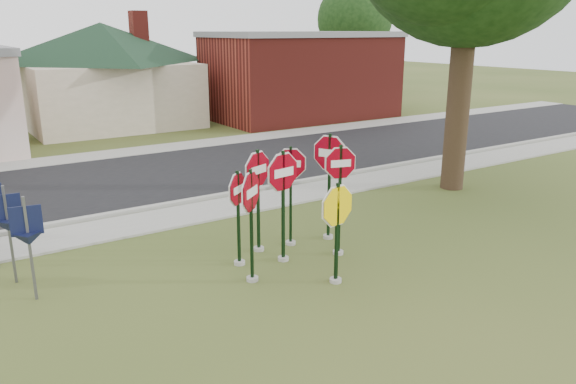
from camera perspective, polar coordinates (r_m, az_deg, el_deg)
ground at (r=11.28m, az=4.39°, el=-9.29°), size 120.00×120.00×0.00m
sidewalk_near at (r=15.67m, az=-7.94°, el=-1.87°), size 60.00×1.60×0.06m
road at (r=19.69m, az=-13.61°, el=1.53°), size 60.00×7.00×0.04m
sidewalk_far at (r=23.69m, az=-17.20°, el=3.72°), size 60.00×1.60×0.06m
curb at (r=16.53m, az=-9.44°, el=-0.84°), size 60.00×0.20×0.14m
stop_sign_center at (r=11.80m, az=-0.50°, el=0.21°), size 1.14×0.24×2.56m
stop_sign_yellow at (r=10.88m, az=5.01°, el=-2.94°), size 1.13×0.24×2.16m
stop_sign_left at (r=10.86m, az=-3.77°, el=-1.86°), size 0.89×0.70×2.41m
stop_sign_right at (r=12.20m, az=5.29°, el=0.61°), size 0.95×0.30×2.58m
stop_sign_back_right at (r=12.74m, az=0.27°, el=0.86°), size 0.87×0.49×2.44m
stop_sign_back_left at (r=12.38m, az=-3.08°, el=0.60°), size 1.06×0.42×2.46m
stop_sign_far_right at (r=13.11m, az=4.24°, el=2.22°), size 0.55×1.04×2.68m
stop_sign_far_left at (r=11.72m, az=-5.09°, el=-1.56°), size 0.81×0.56×2.16m
building_house at (r=31.17m, az=-18.31°, el=13.18°), size 11.60×11.60×6.20m
building_brick at (r=32.31m, az=1.35°, el=11.84°), size 10.20×6.20×4.75m
bg_tree_right at (r=44.25m, az=6.78°, el=17.01°), size 5.60×5.60×8.40m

